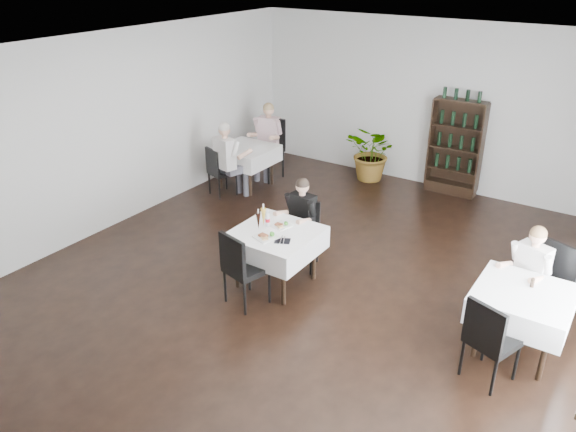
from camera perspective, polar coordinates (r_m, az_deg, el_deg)
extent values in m
plane|color=black|center=(7.44, 0.69, -7.45)|extent=(9.00, 9.00, 0.00)
plane|color=white|center=(6.34, 0.84, 15.98)|extent=(9.00, 9.00, 0.00)
plane|color=silver|center=(10.64, 14.29, 10.83)|extent=(7.00, 0.00, 7.00)
plane|color=silver|center=(9.03, -18.43, 7.77)|extent=(0.00, 9.00, 9.00)
cube|color=black|center=(10.72, 16.14, 2.82)|extent=(0.90, 0.28, 0.20)
cylinder|color=black|center=(7.34, -5.23, -4.82)|extent=(0.06, 0.06, 0.71)
cylinder|color=black|center=(7.85, -1.92, -2.60)|extent=(0.06, 0.06, 0.71)
cylinder|color=black|center=(6.97, -0.48, -6.51)|extent=(0.06, 0.06, 0.71)
cylinder|color=black|center=(7.50, 2.65, -4.05)|extent=(0.06, 0.06, 0.71)
cube|color=black|center=(7.22, -1.28, -1.86)|extent=(0.85, 0.85, 0.04)
cube|color=white|center=(7.27, -1.27, -2.63)|extent=(1.03, 1.03, 0.30)
cylinder|color=black|center=(10.48, -6.87, 4.65)|extent=(0.06, 0.06, 0.71)
cylinder|color=black|center=(10.97, -4.59, 5.72)|extent=(0.06, 0.06, 0.71)
cylinder|color=black|center=(10.08, -3.89, 3.92)|extent=(0.06, 0.06, 0.71)
cylinder|color=black|center=(10.59, -1.67, 5.05)|extent=(0.06, 0.06, 0.71)
cube|color=black|center=(10.40, -4.32, 6.79)|extent=(0.80, 0.80, 0.04)
cube|color=white|center=(10.43, -4.30, 6.22)|extent=(0.98, 0.98, 0.30)
cylinder|color=black|center=(6.47, 18.67, -10.86)|extent=(0.06, 0.06, 0.71)
cylinder|color=black|center=(7.03, 20.25, -7.98)|extent=(0.06, 0.06, 0.71)
cylinder|color=black|center=(6.40, 24.60, -12.46)|extent=(0.06, 0.06, 0.71)
cylinder|color=black|center=(6.96, 25.68, -9.40)|extent=(0.06, 0.06, 0.71)
cube|color=black|center=(6.50, 22.85, -7.41)|extent=(0.80, 0.80, 0.04)
cube|color=white|center=(6.56, 22.69, -8.22)|extent=(0.98, 0.98, 0.30)
imported|color=#235E20|center=(10.85, 8.66, 6.34)|extent=(1.16, 1.07, 1.09)
cylinder|color=black|center=(7.74, -0.32, -4.23)|extent=(0.03, 0.03, 0.42)
cylinder|color=black|center=(8.05, 0.42, -2.98)|extent=(0.03, 0.03, 0.42)
cylinder|color=black|center=(7.65, 2.34, -4.60)|extent=(0.03, 0.03, 0.42)
cylinder|color=black|center=(7.97, 2.98, -3.32)|extent=(0.03, 0.03, 0.42)
cube|color=black|center=(7.73, 1.37, -2.22)|extent=(0.53, 0.53, 0.06)
cube|color=black|center=(7.79, 1.75, 0.04)|extent=(0.42, 0.17, 0.46)
cylinder|color=black|center=(7.07, -1.90, -7.21)|extent=(0.04, 0.04, 0.45)
cylinder|color=black|center=(6.87, -4.41, -8.40)|extent=(0.04, 0.04, 0.45)
cylinder|color=black|center=(7.33, -3.93, -5.98)|extent=(0.04, 0.04, 0.45)
cylinder|color=black|center=(7.13, -6.41, -7.07)|extent=(0.04, 0.04, 0.45)
cube|color=black|center=(6.96, -4.23, -5.37)|extent=(0.55, 0.55, 0.07)
cube|color=black|center=(6.72, -5.68, -4.02)|extent=(0.45, 0.16, 0.49)
cylinder|color=black|center=(10.90, -3.90, 5.09)|extent=(0.04, 0.04, 0.53)
cylinder|color=black|center=(11.23, -2.39, 5.75)|extent=(0.04, 0.04, 0.53)
cylinder|color=black|center=(10.63, -2.00, 4.59)|extent=(0.04, 0.04, 0.53)
cylinder|color=black|center=(10.97, -0.51, 5.28)|extent=(0.04, 0.04, 0.53)
cube|color=black|center=(10.83, -2.23, 6.67)|extent=(0.55, 0.55, 0.08)
cube|color=black|center=(10.91, -1.46, 8.54)|extent=(0.53, 0.08, 0.57)
cylinder|color=black|center=(10.18, -5.25, 3.18)|extent=(0.03, 0.03, 0.41)
cylinder|color=black|center=(10.01, -6.97, 2.71)|extent=(0.03, 0.03, 0.41)
cylinder|color=black|center=(10.47, -6.30, 3.77)|extent=(0.03, 0.03, 0.41)
cylinder|color=black|center=(10.30, -7.99, 3.31)|extent=(0.03, 0.03, 0.41)
cube|color=black|center=(10.15, -6.69, 4.46)|extent=(0.52, 0.52, 0.06)
cube|color=black|center=(9.99, -7.69, 5.51)|extent=(0.40, 0.18, 0.45)
cylinder|color=black|center=(7.23, 21.97, -8.44)|extent=(0.04, 0.04, 0.46)
cylinder|color=black|center=(7.53, 23.75, -7.35)|extent=(0.04, 0.04, 0.46)
cylinder|color=black|center=(7.07, 24.63, -9.81)|extent=(0.04, 0.04, 0.46)
cylinder|color=black|center=(7.38, 26.34, -8.63)|extent=(0.04, 0.04, 0.46)
cube|color=black|center=(7.17, 24.55, -6.79)|extent=(0.61, 0.61, 0.07)
cube|color=black|center=(7.20, 25.85, -4.38)|extent=(0.45, 0.22, 0.50)
cylinder|color=black|center=(6.38, 22.17, -13.62)|extent=(0.03, 0.03, 0.44)
cylinder|color=black|center=(6.11, 20.16, -15.18)|extent=(0.03, 0.03, 0.44)
cylinder|color=black|center=(6.52, 19.33, -12.12)|extent=(0.03, 0.03, 0.44)
cylinder|color=black|center=(6.26, 17.23, -13.56)|extent=(0.03, 0.03, 0.44)
cube|color=black|center=(6.16, 20.07, -11.79)|extent=(0.56, 0.56, 0.07)
cube|color=black|center=(5.87, 19.31, -10.57)|extent=(0.43, 0.19, 0.48)
cube|color=#414048|center=(7.82, 0.24, -1.58)|extent=(0.16, 0.38, 0.12)
cylinder|color=#414048|center=(7.84, -0.50, -3.78)|extent=(0.10, 0.10, 0.43)
cube|color=#414048|center=(7.72, 1.24, -1.95)|extent=(0.16, 0.38, 0.12)
cylinder|color=#414048|center=(7.74, 0.49, -4.18)|extent=(0.10, 0.10, 0.43)
cube|color=black|center=(7.76, 1.52, 0.57)|extent=(0.37, 0.23, 0.48)
cylinder|color=#DBA589|center=(7.72, -0.74, 0.29)|extent=(0.10, 0.28, 0.14)
cylinder|color=#DBA589|center=(7.49, 1.60, -0.55)|extent=(0.10, 0.28, 0.14)
sphere|color=#DBA589|center=(7.60, 1.47, 3.04)|extent=(0.18, 0.18, 0.18)
sphere|color=black|center=(7.59, 1.47, 3.23)|extent=(0.18, 0.18, 0.18)
cube|color=#414048|center=(10.85, -2.80, 6.71)|extent=(0.21, 0.44, 0.14)
cylinder|color=#414048|center=(10.81, -3.19, 4.83)|extent=(0.11, 0.11, 0.49)
cube|color=#414048|center=(10.77, -1.83, 6.58)|extent=(0.21, 0.44, 0.14)
cylinder|color=#414048|center=(10.72, -2.22, 4.69)|extent=(0.11, 0.11, 0.49)
cube|color=beige|center=(10.87, -1.91, 8.60)|extent=(0.44, 0.29, 0.55)
cylinder|color=#DBA589|center=(10.74, -3.66, 8.24)|extent=(0.13, 0.32, 0.16)
cylinder|color=#DBA589|center=(10.55, -1.39, 7.96)|extent=(0.13, 0.32, 0.16)
sphere|color=#DBA589|center=(10.74, -1.99, 10.73)|extent=(0.21, 0.21, 0.21)
sphere|color=olive|center=(10.73, -1.99, 10.89)|extent=(0.21, 0.21, 0.21)
cube|color=#414048|center=(9.92, -5.17, 4.71)|extent=(0.23, 0.43, 0.14)
cylinder|color=#414048|center=(10.13, -4.31, 3.32)|extent=(0.11, 0.11, 0.48)
cube|color=#414048|center=(10.07, -5.84, 5.00)|extent=(0.23, 0.43, 0.14)
cylinder|color=#414048|center=(10.28, -4.98, 3.62)|extent=(0.11, 0.11, 0.48)
cube|color=silver|center=(9.79, -6.46, 6.36)|extent=(0.43, 0.31, 0.54)
cylinder|color=#DBA589|center=(9.77, -4.41, 6.29)|extent=(0.15, 0.31, 0.15)
cylinder|color=#DBA589|center=(10.11, -6.00, 6.90)|extent=(0.15, 0.31, 0.15)
sphere|color=#DBA589|center=(9.67, -6.48, 8.69)|extent=(0.21, 0.21, 0.21)
sphere|color=beige|center=(9.66, -6.49, 8.85)|extent=(0.21, 0.21, 0.21)
cube|color=#414048|center=(7.07, 21.87, -6.73)|extent=(0.24, 0.39, 0.12)
cylinder|color=#414048|center=(7.09, 20.79, -9.09)|extent=(0.10, 0.10, 0.43)
cube|color=#414048|center=(7.00, 23.06, -7.31)|extent=(0.24, 0.39, 0.12)
cylinder|color=#414048|center=(7.02, 21.98, -9.69)|extent=(0.10, 0.10, 0.43)
cube|color=silver|center=(7.02, 23.60, -4.52)|extent=(0.40, 0.30, 0.49)
cylinder|color=#DBA589|center=(6.93, 21.13, -4.63)|extent=(0.16, 0.28, 0.14)
cylinder|color=#DBA589|center=(6.76, 23.95, -5.94)|extent=(0.16, 0.28, 0.14)
sphere|color=#DBA589|center=(6.84, 24.05, -1.86)|extent=(0.19, 0.19, 0.19)
sphere|color=brown|center=(6.83, 24.09, -1.66)|extent=(0.19, 0.19, 0.19)
cube|color=white|center=(7.33, -0.70, -1.00)|extent=(0.26, 0.26, 0.02)
cube|color=#572818|center=(7.32, -0.95, -0.87)|extent=(0.09, 0.07, 0.02)
sphere|color=#2F741E|center=(7.31, -0.19, -0.75)|extent=(0.05, 0.05, 0.05)
cube|color=#966D44|center=(7.27, -0.82, -1.08)|extent=(0.10, 0.09, 0.02)
cube|color=white|center=(7.05, -2.23, -2.15)|extent=(0.33, 0.33, 0.02)
cube|color=#572818|center=(7.04, -2.54, -1.99)|extent=(0.12, 0.10, 0.03)
sphere|color=#2F741E|center=(7.03, -1.62, -1.85)|extent=(0.06, 0.06, 0.06)
cube|color=#966D44|center=(6.98, -2.39, -2.25)|extent=(0.12, 0.12, 0.02)
cone|color=black|center=(7.23, -3.03, -0.51)|extent=(0.07, 0.07, 0.22)
cylinder|color=silver|center=(7.17, -3.05, 0.50)|extent=(0.02, 0.02, 0.06)
cone|color=gold|center=(7.30, -2.50, -0.10)|extent=(0.07, 0.07, 0.25)
cylinder|color=silver|center=(7.24, -2.52, 1.01)|extent=(0.02, 0.02, 0.06)
cylinder|color=silver|center=(7.31, -2.08, -0.33)|extent=(0.06, 0.06, 0.19)
cylinder|color=#B60A1A|center=(7.31, -2.08, -0.43)|extent=(0.06, 0.06, 0.05)
cylinder|color=silver|center=(7.26, -2.10, 0.53)|extent=(0.02, 0.02, 0.05)
cube|color=black|center=(6.96, -0.57, -2.54)|extent=(0.24, 0.22, 0.01)
cylinder|color=silver|center=(6.97, -0.71, -2.42)|extent=(0.10, 0.20, 0.01)
cylinder|color=silver|center=(6.95, -0.42, -2.51)|extent=(0.11, 0.19, 0.01)
cylinder|color=black|center=(6.58, 23.58, -6.24)|extent=(0.04, 0.04, 0.10)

